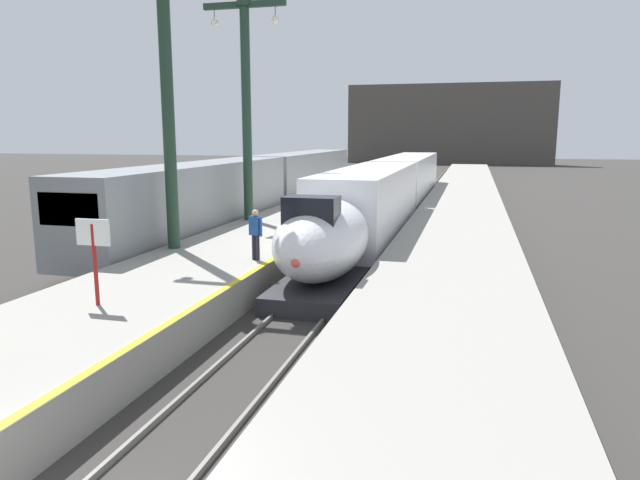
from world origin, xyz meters
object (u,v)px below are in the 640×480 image
rolling_suitcase (294,217)px  departure_info_board (94,244)px  regional_train_adjacent (263,184)px  station_column_mid (167,82)px  passenger_mid_platform (255,231)px  station_column_far (246,92)px  passenger_near_edge (322,202)px  highspeed_train_main (389,192)px

rolling_suitcase → departure_info_board: bearing=-93.1°
regional_train_adjacent → station_column_mid: bearing=-81.8°
regional_train_adjacent → passenger_mid_platform: 17.51m
station_column_mid → station_column_far: (0.00, 7.38, 0.15)m
station_column_far → rolling_suitcase: size_ratio=10.40×
passenger_near_edge → departure_info_board: bearing=-97.7°
regional_train_adjacent → passenger_near_edge: regional_train_adjacent is taller
station_column_far → passenger_near_edge: size_ratio=6.04×
regional_train_adjacent → passenger_near_edge: (5.90, -8.02, -0.09)m
regional_train_adjacent → rolling_suitcase: (4.70, -8.51, -0.77)m
regional_train_adjacent → departure_info_board: size_ratio=17.26×
highspeed_train_main → station_column_far: station_column_far is taller
regional_train_adjacent → station_column_far: bearing=-74.5°
station_column_mid → regional_train_adjacent: bearing=98.2°
passenger_mid_platform → rolling_suitcase: (-1.15, 7.98, -0.69)m
passenger_mid_platform → passenger_near_edge: bearing=89.7°
passenger_mid_platform → rolling_suitcase: size_ratio=1.72×
highspeed_train_main → station_column_far: size_ratio=3.68×
highspeed_train_main → departure_info_board: size_ratio=17.72×
rolling_suitcase → passenger_near_edge: bearing=22.2°
highspeed_train_main → station_column_mid: 16.23m
passenger_near_edge → passenger_mid_platform: same height
highspeed_train_main → regional_train_adjacent: regional_train_adjacent is taller
passenger_mid_platform → station_column_far: bearing=113.1°
highspeed_train_main → rolling_suitcase: size_ratio=38.26×
highspeed_train_main → rolling_suitcase: highspeed_train_main is taller
regional_train_adjacent → rolling_suitcase: 9.76m
station_column_far → departure_info_board: 15.19m
departure_info_board → passenger_near_edge: bearing=82.3°
regional_train_adjacent → departure_info_board: 22.67m
rolling_suitcase → station_column_mid: bearing=-110.2°
rolling_suitcase → highspeed_train_main: bearing=65.5°
passenger_near_edge → rolling_suitcase: (-1.20, -0.49, -0.69)m
highspeed_train_main → departure_info_board: 21.66m
regional_train_adjacent → passenger_mid_platform: bearing=-70.5°
regional_train_adjacent → passenger_near_edge: bearing=-53.7°
passenger_mid_platform → rolling_suitcase: passenger_mid_platform is taller
highspeed_train_main → passenger_mid_platform: bearing=-98.3°
station_column_mid → passenger_mid_platform: 6.25m
highspeed_train_main → regional_train_adjacent: 8.17m
station_column_far → passenger_near_edge: (3.70, -0.09, -5.08)m
passenger_mid_platform → station_column_mid: bearing=162.1°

